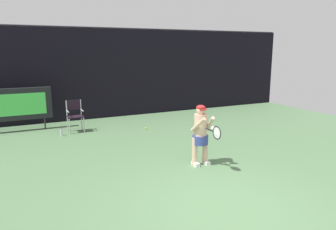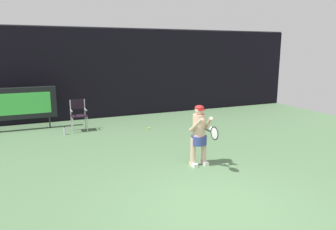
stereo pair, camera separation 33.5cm
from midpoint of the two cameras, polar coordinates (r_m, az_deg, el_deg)
ground at (r=5.95m, az=11.43°, el=-16.68°), size 18.00×22.00×0.03m
backdrop_screen at (r=13.33m, az=-10.19°, el=7.30°), size 18.00×0.12×3.66m
scoreboard at (r=12.10m, az=-23.80°, el=1.93°), size 2.20×0.21×1.50m
umpire_chair at (r=11.41m, az=-14.92°, el=0.32°), size 0.52×0.44×1.08m
water_bottle at (r=11.09m, az=-17.18°, el=-2.77°), size 0.07×0.07×0.27m
tennis_player at (r=7.74m, az=6.82°, el=-3.19°), size 0.52×0.59×1.49m
tennis_racket at (r=7.24m, az=9.53°, el=-3.21°), size 0.03×0.60×0.31m
tennis_ball_loose at (r=11.36m, az=-2.60°, el=-2.36°), size 0.07×0.07×0.07m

